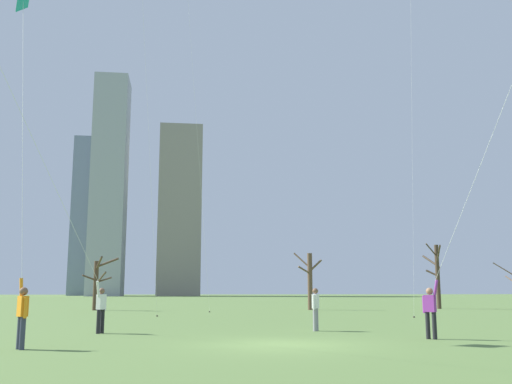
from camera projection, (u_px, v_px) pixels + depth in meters
name	position (u px, v px, depth m)	size (l,w,h in m)	color
ground_plane	(283.00, 345.00, 16.56)	(400.00, 400.00, 0.00)	#5B7A3D
kite_flyer_midfield_center_teal	(22.00, 249.00, 16.39)	(2.40, 5.84, 12.91)	#33384C
kite_flyer_far_back_red	(457.00, 240.00, 18.46)	(4.60, 4.20, 13.98)	black
kite_flyer_foreground_left_green	(66.00, 228.00, 19.73)	(6.37, 9.27, 15.75)	black
bystander_far_off_by_trees	(316.00, 307.00, 22.30)	(0.34, 0.45, 1.62)	gray
bare_tree_center	(310.00, 280.00, 46.30)	(2.11, 1.49, 4.56)	brown
bare_tree_far_right_edge	(97.00, 281.00, 45.18)	(2.74, 2.13, 4.10)	#4C3828
bare_tree_right_of_center	(437.00, 274.00, 49.08)	(1.89, 2.91, 5.46)	#423326
skyline_wide_slab	(180.00, 210.00, 162.31)	(11.76, 11.34, 47.24)	gray
skyline_squat_block	(82.00, 215.00, 168.77)	(5.82, 5.97, 46.22)	slate
skyline_short_annex	(109.00, 185.00, 156.60)	(8.84, 11.50, 59.39)	#9EA3AD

